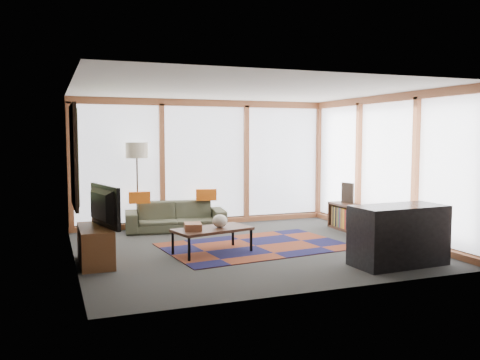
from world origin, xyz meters
name	(u,v)px	position (x,y,z in m)	size (l,w,h in m)	color
ground	(249,248)	(0.00, 0.00, 0.00)	(5.50, 5.50, 0.00)	#2B2B29
room_envelope	(263,154)	(0.49, 0.56, 1.54)	(5.52, 5.02, 2.62)	#3B2F2B
rug	(255,246)	(0.15, 0.06, 0.01)	(2.99, 1.92, 0.01)	maroon
sofa	(176,216)	(-0.77, 1.95, 0.28)	(1.93, 0.76, 0.56)	#3D3D2D
pillow_left	(140,198)	(-1.46, 2.00, 0.68)	(0.40, 0.12, 0.22)	#CE5A14
pillow_right	(206,195)	(-0.13, 1.97, 0.68)	(0.41, 0.12, 0.23)	#CE5A14
floor_lamp	(137,187)	(-1.45, 2.23, 0.86)	(0.44, 0.44, 1.73)	#2E2218
coffee_table	(212,241)	(-0.68, -0.16, 0.20)	(1.21, 0.61, 0.40)	#372216
book_stack	(193,227)	(-1.01, -0.20, 0.46)	(0.26, 0.32, 0.11)	brown
vase	(220,221)	(-0.55, -0.15, 0.51)	(0.24, 0.24, 0.21)	beige
bookshelf	(365,222)	(2.43, 0.23, 0.26)	(0.37, 2.06, 0.52)	#372216
bowl_a	(384,209)	(2.46, -0.31, 0.57)	(0.22, 0.22, 0.11)	black
bowl_b	(370,207)	(2.40, 0.02, 0.56)	(0.17, 0.17, 0.08)	black
shelf_picture	(347,193)	(2.50, 0.94, 0.72)	(0.04, 0.31, 0.41)	black
tv_console	(95,245)	(-2.47, -0.18, 0.27)	(0.45, 1.08, 0.54)	brown
television	(98,206)	(-2.43, -0.23, 0.84)	(1.05, 0.14, 0.61)	black
bar_counter	(399,235)	(1.61, -1.80, 0.43)	(1.36, 0.64, 0.86)	black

